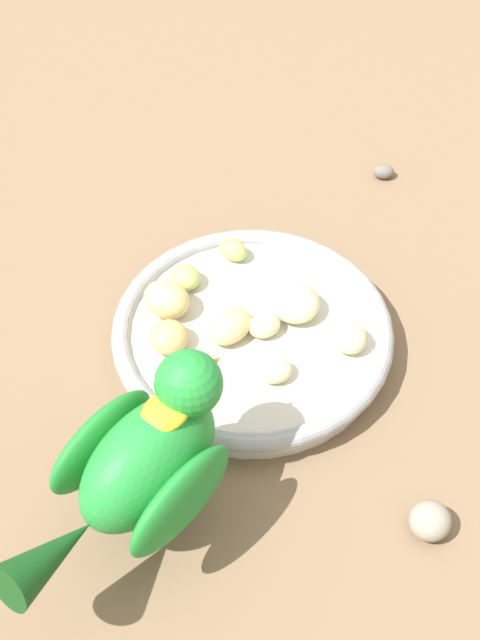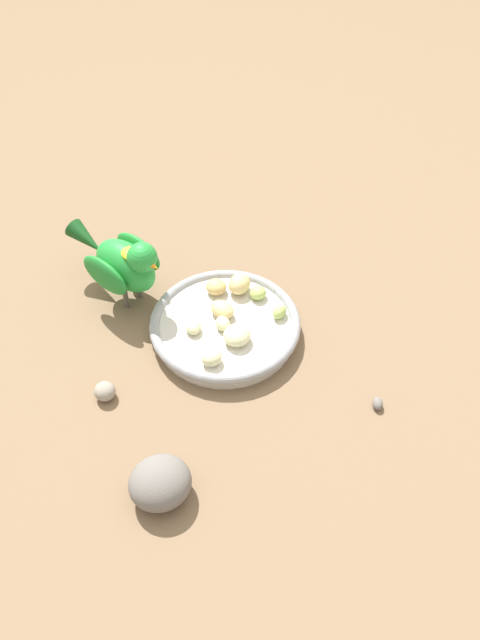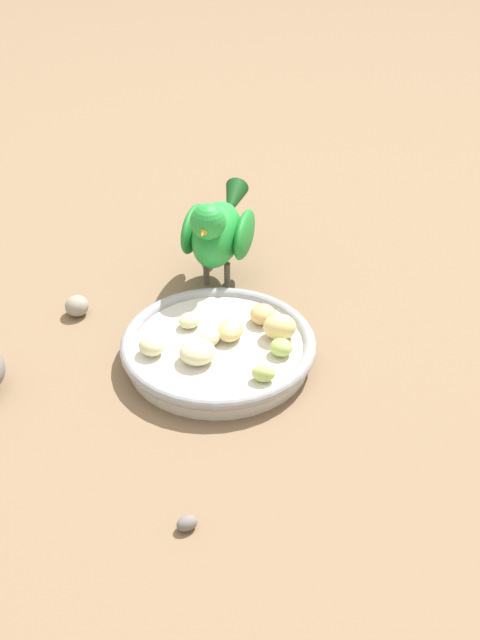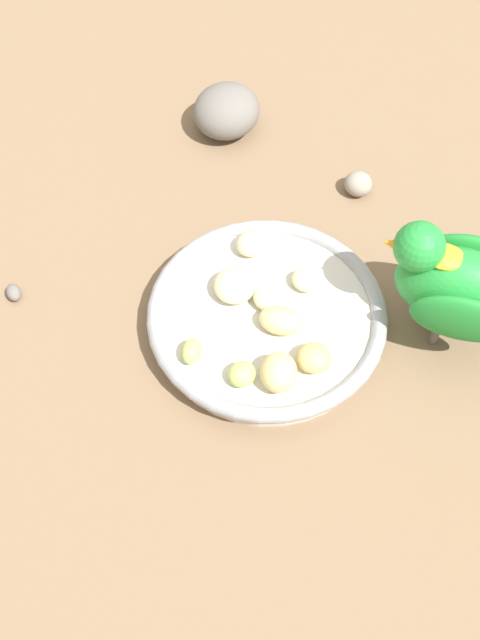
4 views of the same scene
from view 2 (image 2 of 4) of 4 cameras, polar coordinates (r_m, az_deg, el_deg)
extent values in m
plane|color=#7A6047|center=(0.96, -1.67, -2.06)|extent=(4.00, 4.00, 0.00)
cylinder|color=beige|center=(0.97, -1.13, -0.78)|extent=(0.21, 0.21, 0.02)
torus|color=#93969B|center=(0.96, -1.14, -0.32)|extent=(0.22, 0.22, 0.01)
ellipsoid|color=#E5C67F|center=(0.96, -1.56, 0.92)|extent=(0.04, 0.05, 0.02)
ellipsoid|color=beige|center=(0.93, -0.27, -1.32)|extent=(0.04, 0.04, 0.02)
ellipsoid|color=tan|center=(1.00, -2.09, 2.89)|extent=(0.03, 0.04, 0.02)
ellipsoid|color=#E5C67F|center=(0.99, 0.05, 3.12)|extent=(0.04, 0.04, 0.03)
ellipsoid|color=#B2CC66|center=(0.96, 3.46, 0.70)|extent=(0.03, 0.02, 0.02)
ellipsoid|color=#B2CC66|center=(0.99, 1.58, 2.36)|extent=(0.03, 0.03, 0.02)
ellipsoid|color=beige|center=(0.95, -4.08, -0.62)|extent=(0.03, 0.03, 0.02)
ellipsoid|color=beige|center=(0.95, -1.30, -0.36)|extent=(0.03, 0.03, 0.02)
ellipsoid|color=beige|center=(0.90, -2.48, -3.27)|extent=(0.04, 0.04, 0.02)
cylinder|color=#59544C|center=(1.03, -8.76, 2.72)|extent=(0.01, 0.01, 0.03)
cylinder|color=#59544C|center=(1.02, -9.88, 1.87)|extent=(0.01, 0.01, 0.03)
ellipsoid|color=green|center=(0.99, -9.90, 4.68)|extent=(0.10, 0.12, 0.08)
ellipsoid|color=#1E7F2D|center=(1.01, -8.82, 5.89)|extent=(0.05, 0.09, 0.06)
ellipsoid|color=#1E7F2D|center=(0.98, -11.65, 3.83)|extent=(0.05, 0.09, 0.06)
cone|color=#144719|center=(1.04, -13.10, 6.80)|extent=(0.06, 0.08, 0.05)
sphere|color=green|center=(0.94, -8.49, 5.39)|extent=(0.06, 0.06, 0.04)
cone|color=orange|center=(0.93, -7.58, 4.70)|extent=(0.02, 0.02, 0.02)
ellipsoid|color=yellow|center=(0.95, -9.37, 5.69)|extent=(0.04, 0.04, 0.01)
ellipsoid|color=slate|center=(0.81, -6.95, -13.85)|extent=(0.11, 0.10, 0.05)
ellipsoid|color=slate|center=(0.91, 11.86, -7.12)|extent=(0.02, 0.02, 0.01)
ellipsoid|color=gray|center=(0.91, -11.65, -6.08)|extent=(0.04, 0.04, 0.03)
camera|label=1|loc=(0.83, -38.43, 26.38)|focal=49.37mm
camera|label=3|loc=(0.73, 60.01, 10.54)|focal=44.39mm
camera|label=4|loc=(1.01, 11.89, 39.74)|focal=43.06mm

